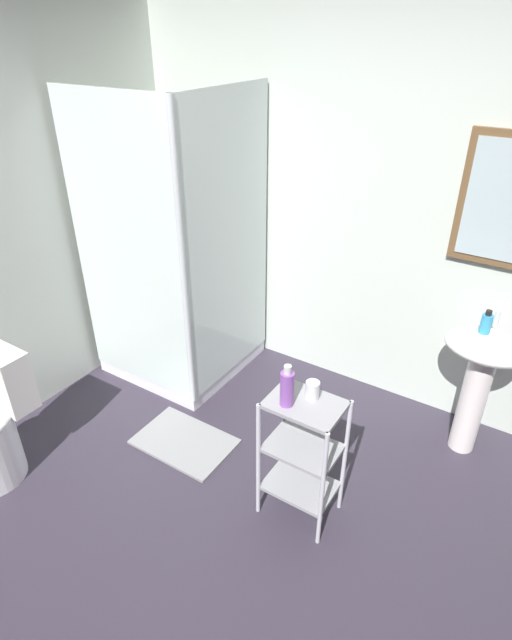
{
  "coord_description": "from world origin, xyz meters",
  "views": [
    {
      "loc": [
        0.95,
        -1.16,
        2.3
      ],
      "look_at": [
        -0.23,
        0.69,
        1.01
      ],
      "focal_mm": 28.63,
      "sensor_mm": 36.0,
      "label": 1
    }
  ],
  "objects_px": {
    "pedestal_sink": "(481,370)",
    "rinse_cup": "(312,390)",
    "storage_cart": "(302,450)",
    "hand_soap_bottle": "(486,323)",
    "bath_mat": "(185,442)",
    "shower_stall": "(183,317)",
    "conditioner_bottle_purple": "(287,388)"
  },
  "relations": [
    {
      "from": "storage_cart",
      "to": "rinse_cup",
      "type": "distance_m",
      "value": 0.35
    },
    {
      "from": "pedestal_sink",
      "to": "rinse_cup",
      "type": "xyz_separation_m",
      "value": [
        -0.62,
        -0.92,
        0.21
      ]
    },
    {
      "from": "pedestal_sink",
      "to": "rinse_cup",
      "type": "relative_size",
      "value": 8.95
    },
    {
      "from": "storage_cart",
      "to": "hand_soap_bottle",
      "type": "distance_m",
      "value": 1.23
    },
    {
      "from": "storage_cart",
      "to": "rinse_cup",
      "type": "height_order",
      "value": "rinse_cup"
    },
    {
      "from": "hand_soap_bottle",
      "to": "conditioner_bottle_purple",
      "type": "distance_m",
      "value": 1.24
    },
    {
      "from": "storage_cart",
      "to": "rinse_cup",
      "type": "relative_size",
      "value": 8.17
    },
    {
      "from": "pedestal_sink",
      "to": "conditioner_bottle_purple",
      "type": "distance_m",
      "value": 1.27
    },
    {
      "from": "shower_stall",
      "to": "hand_soap_bottle",
      "type": "distance_m",
      "value": 1.99
    },
    {
      "from": "shower_stall",
      "to": "bath_mat",
      "type": "xyz_separation_m",
      "value": [
        0.49,
        -0.62,
        -0.45
      ]
    },
    {
      "from": "storage_cart",
      "to": "hand_soap_bottle",
      "type": "xyz_separation_m",
      "value": [
        0.59,
        0.99,
        0.43
      ]
    },
    {
      "from": "hand_soap_bottle",
      "to": "conditioner_bottle_purple",
      "type": "xyz_separation_m",
      "value": [
        -0.66,
        -1.05,
        -0.03
      ]
    },
    {
      "from": "shower_stall",
      "to": "bath_mat",
      "type": "relative_size",
      "value": 3.33
    },
    {
      "from": "storage_cart",
      "to": "conditioner_bottle_purple",
      "type": "relative_size",
      "value": 3.35
    },
    {
      "from": "shower_stall",
      "to": "rinse_cup",
      "type": "bearing_deg",
      "value": -24.79
    },
    {
      "from": "conditioner_bottle_purple",
      "to": "hand_soap_bottle",
      "type": "bearing_deg",
      "value": 57.88
    },
    {
      "from": "conditioner_bottle_purple",
      "to": "rinse_cup",
      "type": "height_order",
      "value": "conditioner_bottle_purple"
    },
    {
      "from": "shower_stall",
      "to": "conditioner_bottle_purple",
      "type": "xyz_separation_m",
      "value": [
        1.26,
        -0.73,
        0.37
      ]
    },
    {
      "from": "storage_cart",
      "to": "rinse_cup",
      "type": "xyz_separation_m",
      "value": [
        0.01,
        0.05,
        0.35
      ]
    },
    {
      "from": "pedestal_sink",
      "to": "conditioner_bottle_purple",
      "type": "height_order",
      "value": "conditioner_bottle_purple"
    },
    {
      "from": "pedestal_sink",
      "to": "conditioner_bottle_purple",
      "type": "relative_size",
      "value": 3.67
    },
    {
      "from": "bath_mat",
      "to": "conditioner_bottle_purple",
      "type": "bearing_deg",
      "value": -8.06
    },
    {
      "from": "pedestal_sink",
      "to": "rinse_cup",
      "type": "height_order",
      "value": "rinse_cup"
    },
    {
      "from": "shower_stall",
      "to": "hand_soap_bottle",
      "type": "xyz_separation_m",
      "value": [
        1.92,
        0.32,
        0.41
      ]
    },
    {
      "from": "rinse_cup",
      "to": "shower_stall",
      "type": "bearing_deg",
      "value": 155.21
    },
    {
      "from": "hand_soap_bottle",
      "to": "bath_mat",
      "type": "relative_size",
      "value": 0.23
    },
    {
      "from": "hand_soap_bottle",
      "to": "rinse_cup",
      "type": "relative_size",
      "value": 1.54
    },
    {
      "from": "pedestal_sink",
      "to": "storage_cart",
      "type": "relative_size",
      "value": 1.09
    },
    {
      "from": "storage_cart",
      "to": "hand_soap_bottle",
      "type": "height_order",
      "value": "hand_soap_bottle"
    },
    {
      "from": "storage_cart",
      "to": "bath_mat",
      "type": "relative_size",
      "value": 1.23
    },
    {
      "from": "pedestal_sink",
      "to": "hand_soap_bottle",
      "type": "bearing_deg",
      "value": 150.77
    },
    {
      "from": "pedestal_sink",
      "to": "rinse_cup",
      "type": "bearing_deg",
      "value": -123.93
    }
  ]
}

